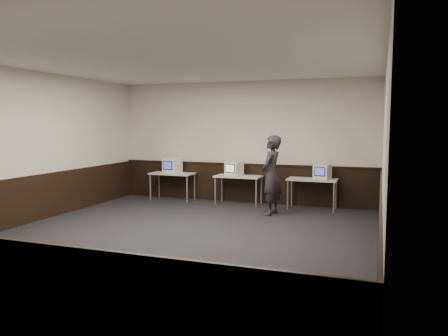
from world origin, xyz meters
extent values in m
plane|color=black|center=(0.00, 0.00, 0.00)|extent=(8.00, 8.00, 0.00)
plane|color=white|center=(0.00, 0.00, 3.20)|extent=(8.00, 8.00, 0.00)
plane|color=beige|center=(0.00, 4.00, 1.60)|extent=(7.00, 0.00, 7.00)
plane|color=beige|center=(-3.50, 0.00, 1.60)|extent=(0.00, 8.00, 8.00)
plane|color=beige|center=(3.50, 0.00, 1.60)|extent=(0.00, 8.00, 8.00)
cube|color=black|center=(0.00, 3.98, 0.50)|extent=(6.98, 0.04, 1.00)
cube|color=black|center=(-3.48, 0.00, 0.50)|extent=(0.04, 7.98, 1.00)
cube|color=black|center=(3.48, 0.00, 0.50)|extent=(0.04, 7.98, 1.00)
cube|color=black|center=(0.00, 3.96, 1.02)|extent=(6.98, 0.06, 0.04)
cube|color=silver|center=(-1.90, 3.60, 0.73)|extent=(1.20, 0.60, 0.04)
cylinder|color=#999999|center=(-2.45, 3.35, 0.35)|extent=(0.04, 0.04, 0.71)
cylinder|color=#999999|center=(-1.35, 3.35, 0.35)|extent=(0.04, 0.04, 0.71)
cylinder|color=#999999|center=(-2.45, 3.85, 0.35)|extent=(0.04, 0.04, 0.71)
cylinder|color=#999999|center=(-1.35, 3.85, 0.35)|extent=(0.04, 0.04, 0.71)
cube|color=silver|center=(0.00, 3.60, 0.73)|extent=(1.20, 0.60, 0.04)
cylinder|color=#999999|center=(-0.55, 3.35, 0.35)|extent=(0.04, 0.04, 0.71)
cylinder|color=#999999|center=(0.55, 3.35, 0.35)|extent=(0.04, 0.04, 0.71)
cylinder|color=#999999|center=(-0.55, 3.85, 0.35)|extent=(0.04, 0.04, 0.71)
cylinder|color=#999999|center=(0.55, 3.85, 0.35)|extent=(0.04, 0.04, 0.71)
cube|color=silver|center=(1.90, 3.60, 0.73)|extent=(1.20, 0.60, 0.04)
cylinder|color=#999999|center=(1.35, 3.35, 0.35)|extent=(0.04, 0.04, 0.71)
cylinder|color=#999999|center=(2.45, 3.35, 0.35)|extent=(0.04, 0.04, 0.71)
cylinder|color=#999999|center=(1.35, 3.85, 0.35)|extent=(0.04, 0.04, 0.71)
cylinder|color=#999999|center=(2.45, 3.85, 0.35)|extent=(0.04, 0.04, 0.71)
cube|color=white|center=(-1.91, 3.62, 0.95)|extent=(0.47, 0.48, 0.40)
cube|color=black|center=(-1.95, 3.42, 0.97)|extent=(0.30, 0.07, 0.24)
cube|color=#3949AA|center=(-1.95, 3.41, 0.97)|extent=(0.26, 0.05, 0.20)
cube|color=white|center=(-0.11, 3.58, 0.93)|extent=(0.45, 0.46, 0.37)
cube|color=black|center=(-0.16, 3.39, 0.95)|extent=(0.27, 0.08, 0.22)
cube|color=silver|center=(-0.16, 3.38, 0.95)|extent=(0.23, 0.06, 0.18)
cube|color=white|center=(2.14, 3.64, 0.93)|extent=(0.44, 0.45, 0.36)
cube|color=black|center=(2.10, 3.45, 0.95)|extent=(0.27, 0.07, 0.22)
cube|color=#3D3CB2|center=(2.09, 3.44, 0.95)|extent=(0.23, 0.05, 0.18)
imported|color=#242328|center=(1.11, 2.60, 0.91)|extent=(0.51, 0.71, 1.83)
camera|label=1|loc=(3.45, -7.09, 2.09)|focal=35.00mm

